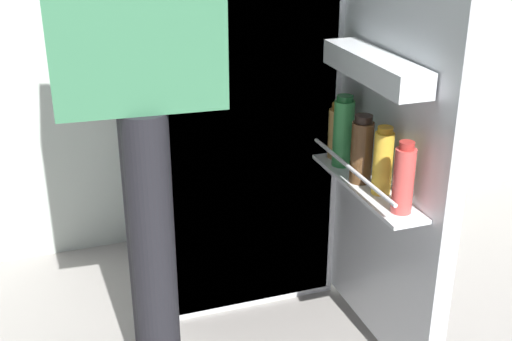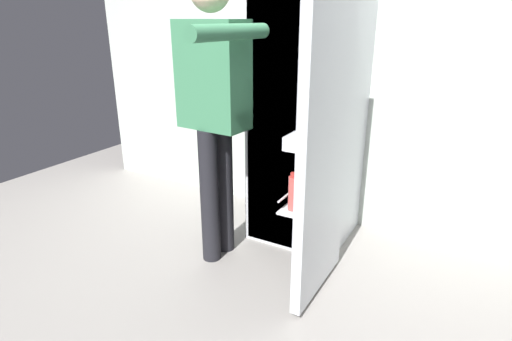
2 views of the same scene
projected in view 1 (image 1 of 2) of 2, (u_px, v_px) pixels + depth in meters
The scene contains 2 objects.
refrigerator at pixel (233, 65), 2.29m from camera, with size 0.70×1.23×1.64m.
person at pixel (139, 30), 1.63m from camera, with size 0.55×0.77×1.76m.
Camera 1 is at (-0.63, -1.65, 1.40)m, focal length 46.90 mm.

